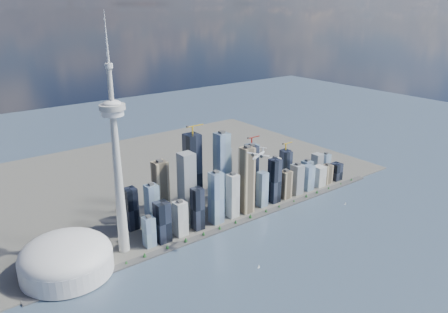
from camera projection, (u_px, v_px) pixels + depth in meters
ground at (305, 266)px, 994.67m from camera, size 4000.00×4000.00×0.00m
seawall at (237, 224)px, 1181.46m from camera, size 1100.00×22.00×4.00m
land at (155, 175)px, 1519.05m from camera, size 1400.00×900.00×3.00m
shoreline_trees at (237, 221)px, 1179.22m from camera, size 960.53×7.20×8.80m
skyscraper_cluster at (234, 183)px, 1255.62m from camera, size 736.00×142.00×251.53m
needle_tower at (117, 159)px, 977.20m from camera, size 56.00×56.00×550.50m
dome_stadium at (66, 258)px, 954.42m from camera, size 200.00×200.00×86.00m
airplane at (259, 155)px, 1000.40m from camera, size 60.00×53.83×15.34m
sailboat_west at (259, 267)px, 986.14m from camera, size 6.69×2.60×9.23m
sailboat_east at (345, 204)px, 1297.65m from camera, size 7.16×3.34×9.93m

